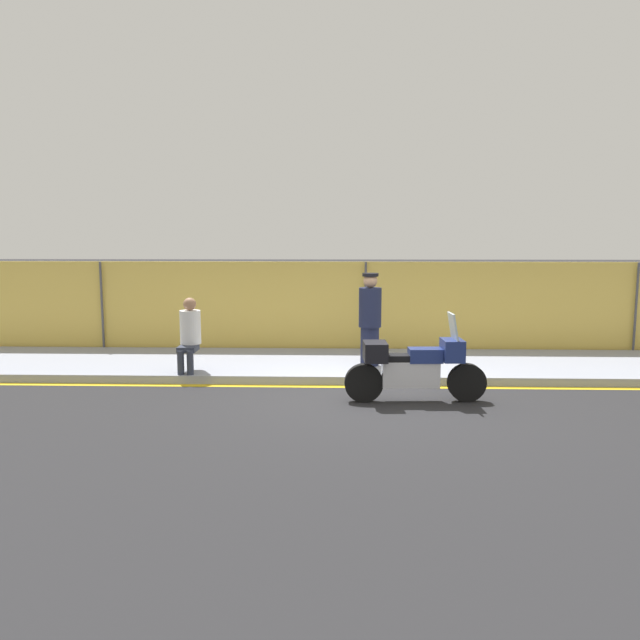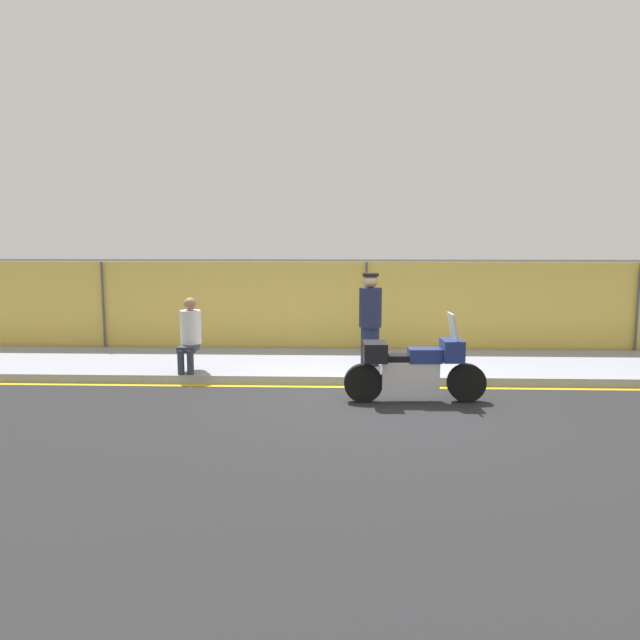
% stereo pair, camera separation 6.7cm
% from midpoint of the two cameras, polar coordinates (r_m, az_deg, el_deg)
% --- Properties ---
extents(ground_plane, '(120.00, 120.00, 0.00)m').
position_cam_midpoint_polar(ground_plane, '(10.23, 5.10, -7.13)').
color(ground_plane, '#262628').
extents(sidewalk, '(43.20, 2.81, 0.15)m').
position_cam_midpoint_polar(sidewalk, '(12.40, 4.58, -4.13)').
color(sidewalk, '#8E93A3').
rests_on(sidewalk, ground_plane).
extents(curb_paint_stripe, '(43.20, 0.18, 0.01)m').
position_cam_midpoint_polar(curb_paint_stripe, '(10.96, 4.90, -6.11)').
color(curb_paint_stripe, gold).
rests_on(curb_paint_stripe, ground_plane).
extents(storefront_fence, '(41.04, 0.17, 2.06)m').
position_cam_midpoint_polar(storefront_fence, '(13.72, 4.36, 1.04)').
color(storefront_fence, gold).
rests_on(storefront_fence, ground_plane).
extents(motorcycle, '(2.25, 0.56, 1.42)m').
position_cam_midpoint_polar(motorcycle, '(9.96, 8.76, -4.24)').
color(motorcycle, black).
rests_on(motorcycle, ground_plane).
extents(officer_standing, '(0.43, 0.43, 1.77)m').
position_cam_midpoint_polar(officer_standing, '(11.85, 4.78, 0.10)').
color(officer_standing, '#191E38').
rests_on(officer_standing, sidewalk).
extents(person_seated_on_curb, '(0.38, 0.69, 1.34)m').
position_cam_midpoint_polar(person_seated_on_curb, '(11.66, -11.65, -0.94)').
color(person_seated_on_curb, '#2D3342').
rests_on(person_seated_on_curb, sidewalk).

